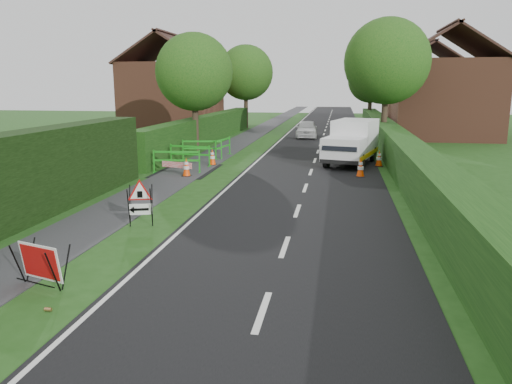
{
  "coord_description": "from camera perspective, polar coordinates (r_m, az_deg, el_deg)",
  "views": [
    {
      "loc": [
        3.68,
        -10.2,
        3.76
      ],
      "look_at": [
        1.51,
        2.78,
        0.93
      ],
      "focal_mm": 35.0,
      "sensor_mm": 36.0,
      "label": 1
    }
  ],
  "objects": [
    {
      "name": "hatchback_car",
      "position": [
        36.85,
        5.82,
        7.18
      ],
      "size": [
        1.6,
        3.72,
        1.25
      ],
      "primitive_type": "imported",
      "rotation": [
        0.0,
        0.0,
        0.03
      ],
      "color": "white",
      "rests_on": "ground"
    },
    {
      "name": "traffic_cone_4",
      "position": [
        23.99,
        -5.02,
        4.01
      ],
      "size": [
        0.38,
        0.38,
        0.79
      ],
      "color": "black",
      "rests_on": "ground"
    },
    {
      "name": "tree_fw",
      "position": [
        44.98,
        -1.17,
        13.48
      ],
      "size": [
        4.8,
        4.8,
        7.24
      ],
      "color": "#2D2116",
      "rests_on": "ground"
    },
    {
      "name": "road_surface",
      "position": [
        45.37,
        8.02,
        7.25
      ],
      "size": [
        6.0,
        90.0,
        0.02
      ],
      "primitive_type": "cube",
      "color": "black",
      "rests_on": "ground"
    },
    {
      "name": "ped_barrier_0",
      "position": [
        22.03,
        -9.07,
        3.8
      ],
      "size": [
        2.09,
        0.6,
        1.0
      ],
      "rotation": [
        0.0,
        0.0,
        0.12
      ],
      "color": "#1B951B",
      "rests_on": "ground"
    },
    {
      "name": "tree_ne",
      "position": [
        32.35,
        14.75,
        14.24
      ],
      "size": [
        5.2,
        5.2,
        7.79
      ],
      "color": "#2D2116",
      "rests_on": "ground"
    },
    {
      "name": "traffic_cone_3",
      "position": [
        21.11,
        -7.96,
        2.83
      ],
      "size": [
        0.38,
        0.38,
        0.79
      ],
      "color": "black",
      "rests_on": "ground"
    },
    {
      "name": "traffic_cone_0",
      "position": [
        21.25,
        11.87,
        2.74
      ],
      "size": [
        0.38,
        0.38,
        0.79
      ],
      "color": "black",
      "rests_on": "ground"
    },
    {
      "name": "red_rect_sign",
      "position": [
        10.29,
        -23.44,
        -7.46
      ],
      "size": [
        1.12,
        0.87,
        0.84
      ],
      "rotation": [
        0.0,
        0.0,
        -0.31
      ],
      "color": "black",
      "rests_on": "ground"
    },
    {
      "name": "works_van",
      "position": [
        24.64,
        10.93,
        5.73
      ],
      "size": [
        2.84,
        4.88,
        2.1
      ],
      "rotation": [
        0.0,
        0.0,
        -0.25
      ],
      "color": "silver",
      "rests_on": "ground"
    },
    {
      "name": "house_west",
      "position": [
        42.47,
        -9.49,
        10.79
      ],
      "size": [
        7.5,
        7.4,
        7.88
      ],
      "color": "brown",
      "rests_on": "ground"
    },
    {
      "name": "house_east_a",
      "position": [
        38.9,
        20.65,
        10.09
      ],
      "size": [
        7.5,
        7.4,
        7.88
      ],
      "color": "brown",
      "rests_on": "ground"
    },
    {
      "name": "ped_barrier_2",
      "position": [
        26.04,
        -6.18,
        5.15
      ],
      "size": [
        2.09,
        0.65,
        1.0
      ],
      "rotation": [
        0.0,
        0.0,
        0.15
      ],
      "color": "#1B951B",
      "rests_on": "ground"
    },
    {
      "name": "tree_fe",
      "position": [
        48.28,
        13.01,
        12.36
      ],
      "size": [
        4.2,
        4.2,
        6.33
      ],
      "color": "#2D2116",
      "rests_on": "ground"
    },
    {
      "name": "ground",
      "position": [
        11.47,
        -9.86,
        -7.18
      ],
      "size": [
        120.0,
        120.0,
        0.0
      ],
      "primitive_type": "plane",
      "color": "#1E4714",
      "rests_on": "ground"
    },
    {
      "name": "traffic_cone_1",
      "position": [
        24.19,
        13.89,
        3.76
      ],
      "size": [
        0.38,
        0.38,
        0.79
      ],
      "color": "black",
      "rests_on": "ground"
    },
    {
      "name": "triangle_sign",
      "position": [
        13.69,
        -13.25,
        -0.84
      ],
      "size": [
        0.93,
        0.93,
        1.1
      ],
      "rotation": [
        0.0,
        0.0,
        0.29
      ],
      "color": "black",
      "rests_on": "ground"
    },
    {
      "name": "ped_barrier_1",
      "position": [
        23.89,
        -7.57,
        4.49
      ],
      "size": [
        2.09,
        0.66,
        1.0
      ],
      "rotation": [
        0.0,
        0.0,
        -0.15
      ],
      "color": "#1B951B",
      "rests_on": "ground"
    },
    {
      "name": "redwhite_plank",
      "position": [
        21.49,
        -9.0,
        1.9
      ],
      "size": [
        1.45,
        0.46,
        0.25
      ],
      "primitive_type": "cube",
      "rotation": [
        0.0,
        0.0,
        -0.29
      ],
      "color": "red",
      "rests_on": "ground"
    },
    {
      "name": "hedge_west_far",
      "position": [
        33.56,
        -5.6,
        5.63
      ],
      "size": [
        1.0,
        24.0,
        1.8
      ],
      "primitive_type": "cube",
      "color": "#14380F",
      "rests_on": "ground"
    },
    {
      "name": "footpath",
      "position": [
        45.84,
        1.07,
        7.42
      ],
      "size": [
        2.0,
        90.0,
        0.02
      ],
      "primitive_type": "cube",
      "color": "#2D2D30",
      "rests_on": "ground"
    },
    {
      "name": "litter_can",
      "position": [
        9.38,
        -22.65,
        -12.47
      ],
      "size": [
        0.12,
        0.07,
        0.07
      ],
      "primitive_type": "cylinder",
      "rotation": [
        0.0,
        1.57,
        0.0
      ],
      "color": "#BF7F4C",
      "rests_on": "ground"
    },
    {
      "name": "tree_nw",
      "position": [
        29.4,
        -7.08,
        13.44
      ],
      "size": [
        4.4,
        4.4,
        6.7
      ],
      "color": "#2D2116",
      "rests_on": "ground"
    },
    {
      "name": "ped_barrier_3",
      "position": [
        26.68,
        -3.8,
        5.36
      ],
      "size": [
        0.65,
        2.09,
        1.0
      ],
      "rotation": [
        0.0,
        0.0,
        1.42
      ],
      "color": "#1B951B",
      "rests_on": "ground"
    },
    {
      "name": "hedge_east",
      "position": [
        26.62,
        15.49,
        3.56
      ],
      "size": [
        1.2,
        50.0,
        1.5
      ],
      "primitive_type": "cube",
      "color": "#14380F",
      "rests_on": "ground"
    },
    {
      "name": "traffic_cone_2",
      "position": [
        25.71,
        11.49,
        4.35
      ],
      "size": [
        0.38,
        0.38,
        0.79
      ],
      "color": "black",
      "rests_on": "ground"
    },
    {
      "name": "house_east_b",
      "position": [
        52.87,
        18.86,
        10.55
      ],
      "size": [
        7.5,
        7.4,
        7.88
      ],
      "color": "brown",
      "rests_on": "ground"
    }
  ]
}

